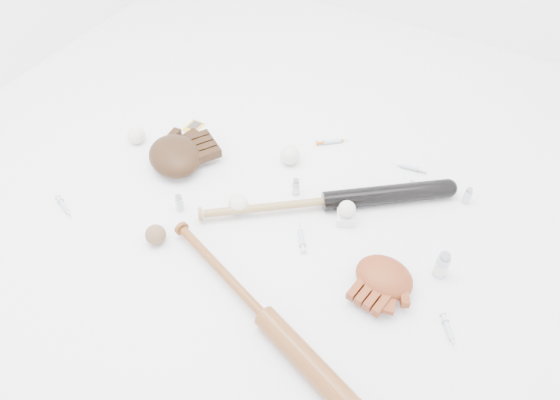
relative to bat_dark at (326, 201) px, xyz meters
The scene contains 21 objects.
bat_dark is the anchor object (origin of this frame).
bat_wood 0.53m from the bat_dark, 84.72° to the right, with size 1.00×0.07×0.07m, color brown, non-canonical shape.
glove_dark 0.63m from the bat_dark, behind, with size 0.29×0.29×0.10m, color #311C0D, non-canonical shape.
glove_tan 0.38m from the bat_dark, 35.08° to the right, with size 0.23×0.23×0.08m, color maroon, non-canonical shape.
trading_card 0.72m from the bat_dark, 167.97° to the left, with size 0.06×0.08×0.00m, color gold.
pedestal 0.10m from the bat_dark, 15.66° to the right, with size 0.07×0.07×0.04m, color white.
baseball_on_pedestal 0.10m from the bat_dark, 15.66° to the right, with size 0.06×0.06×0.06m, color white.
baseball_left 0.85m from the bat_dark, behind, with size 0.07×0.07×0.07m, color white.
baseball_upper 0.28m from the bat_dark, 146.37° to the left, with size 0.08×0.08×0.08m, color white.
baseball_mid 0.32m from the bat_dark, 147.67° to the right, with size 0.08×0.08×0.08m, color white.
baseball_aged 0.62m from the bat_dark, 136.34° to the right, with size 0.07×0.07×0.07m, color brown.
syringe_0 0.97m from the bat_dark, 151.10° to the right, with size 0.15×0.03×0.02m, color #ADBCC6, non-canonical shape.
syringe_1 0.18m from the bat_dark, 93.05° to the right, with size 0.15×0.03×0.02m, color #ADBCC6, non-canonical shape.
syringe_2 0.37m from the bat_dark, 111.23° to the left, with size 0.16×0.03×0.02m, color #ADBCC6, non-canonical shape.
syringe_3 0.62m from the bat_dark, 27.41° to the right, with size 0.14×0.02×0.02m, color #ADBCC6, non-canonical shape.
syringe_4 0.40m from the bat_dark, 59.71° to the left, with size 0.15×0.03×0.02m, color #ADBCC6, non-canonical shape.
vial_0 0.33m from the bat_dark, 41.23° to the left, with size 0.02×0.02×0.06m, color silver.
vial_1 0.53m from the bat_dark, 31.62° to the left, with size 0.03×0.03×0.07m, color silver.
vial_2 0.13m from the bat_dark, behind, with size 0.03×0.03×0.07m, color silver.
vial_3 0.47m from the bat_dark, 11.04° to the right, with size 0.04×0.04×0.10m, color silver.
vial_4 0.54m from the bat_dark, 150.29° to the right, with size 0.03×0.03×0.07m, color silver.
Camera 1 is at (0.66, -1.20, 1.50)m, focal length 35.00 mm.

